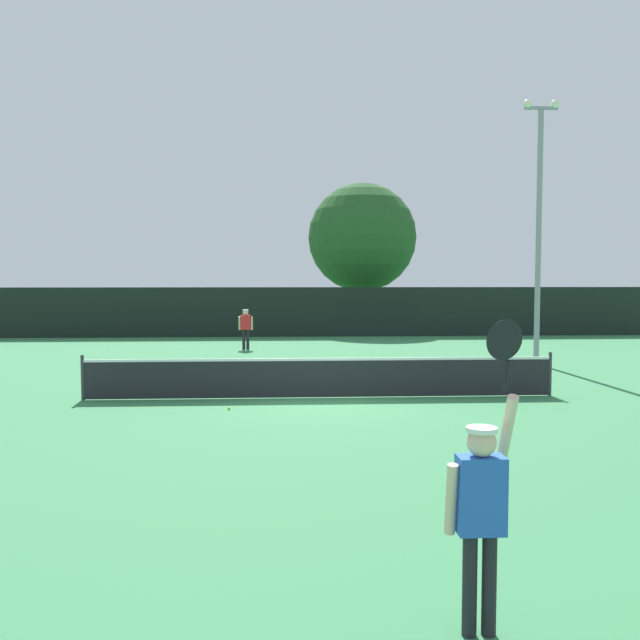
# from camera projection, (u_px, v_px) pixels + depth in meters

# --- Properties ---
(ground_plane) EXTENTS (120.00, 120.00, 0.00)m
(ground_plane) POSITION_uv_depth(u_px,v_px,m) (321.00, 398.00, 16.40)
(ground_plane) COLOR #387F4C
(tennis_net) EXTENTS (11.29, 0.08, 1.07)m
(tennis_net) POSITION_uv_depth(u_px,v_px,m) (321.00, 377.00, 16.37)
(tennis_net) COLOR #232328
(tennis_net) RESTS_ON ground
(perimeter_fence) EXTENTS (34.62, 0.12, 2.40)m
(perimeter_fence) POSITION_uv_depth(u_px,v_px,m) (301.00, 312.00, 33.13)
(perimeter_fence) COLOR black
(perimeter_fence) RESTS_ON ground
(player_serving) EXTENTS (0.67, 0.40, 2.56)m
(player_serving) POSITION_uv_depth(u_px,v_px,m) (482.00, 497.00, 5.49)
(player_serving) COLOR blue
(player_serving) RESTS_ON ground
(player_receiving) EXTENTS (0.57, 0.23, 1.59)m
(player_receiving) POSITION_uv_depth(u_px,v_px,m) (246.00, 325.00, 27.34)
(player_receiving) COLOR red
(player_receiving) RESTS_ON ground
(tennis_ball) EXTENTS (0.07, 0.07, 0.07)m
(tennis_ball) POSITION_uv_depth(u_px,v_px,m) (229.00, 408.00, 14.94)
(tennis_ball) COLOR #CCE033
(tennis_ball) RESTS_ON ground
(light_pole) EXTENTS (1.18, 0.28, 8.65)m
(light_pole) POSITION_uv_depth(u_px,v_px,m) (539.00, 216.00, 22.45)
(light_pole) COLOR gray
(light_pole) RESTS_ON ground
(large_tree) EXTENTS (5.93, 5.93, 8.02)m
(large_tree) POSITION_uv_depth(u_px,v_px,m) (362.00, 238.00, 37.59)
(large_tree) COLOR brown
(large_tree) RESTS_ON ground
(parked_car_near) EXTENTS (2.48, 4.43, 1.69)m
(parked_car_near) POSITION_uv_depth(u_px,v_px,m) (246.00, 315.00, 37.91)
(parked_car_near) COLOR #B7B7BC
(parked_car_near) RESTS_ON ground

